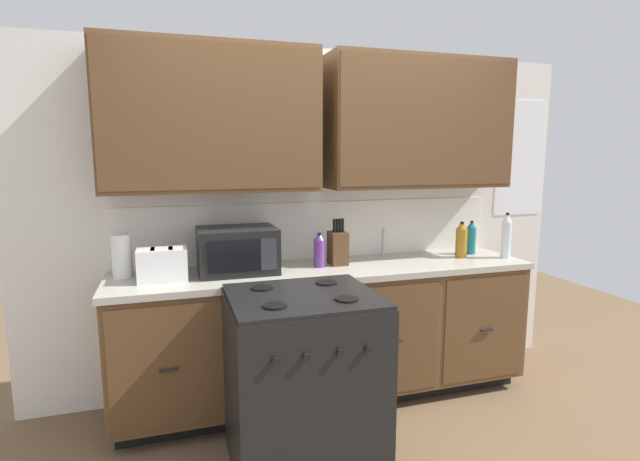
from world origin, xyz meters
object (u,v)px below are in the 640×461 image
Objects in this scene: bottle_teal at (471,238)px; knife_block at (338,247)px; bottle_amber at (461,240)px; bottle_violet at (319,250)px; paper_towel_roll at (122,256)px; bottle_clear at (506,236)px; microwave at (237,250)px; toaster at (162,264)px; stove_range at (303,380)px.

knife_block is at bearing -177.89° from bottle_teal.
bottle_teal is 0.96× the size of bottle_amber.
bottle_amber is (1.06, -0.02, 0.01)m from bottle_violet.
paper_towel_roll is 0.80× the size of bottle_clear.
bottle_teal reaches higher than bottle_violet.
bottle_teal is 1.09× the size of bottle_violet.
microwave is 1.89m from bottle_clear.
bottle_violet is at bearing 178.92° from bottle_amber.
microwave is 1.86× the size of bottle_amber.
bottle_amber is (2.26, -0.11, -0.00)m from paper_towel_roll.
toaster is 0.28m from paper_towel_roll.
paper_towel_roll is at bearing 147.21° from toaster.
toaster is 1.12m from knife_block.
stove_range is at bearing -70.29° from microwave.
microwave is 0.45m from toaster.
bottle_amber is (0.92, -0.05, 0.01)m from knife_block.
paper_towel_roll is (-1.35, 0.06, 0.01)m from knife_block.
paper_towel_roll is 1.05× the size of bottle_teal.
bottle_violet reaches higher than stove_range.
knife_block is at bearing 172.68° from bottle_clear.
knife_block is 0.14m from bottle_violet.
knife_block reaches higher than bottle_violet.
knife_block reaches higher than bottle_amber.
microwave is 0.53m from bottle_violet.
bottle_amber is at bearing -1.08° from bottle_violet.
bottle_violet is at bearing 65.91° from stove_range.
microwave is 1.55× the size of knife_block.
bottle_clear reaches higher than bottle_teal.
paper_towel_roll reaches higher than stove_range.
bottle_teal is at bearing 128.20° from bottle_clear.
stove_range is at bearing -154.09° from bottle_teal.
stove_range is at bearing -39.15° from paper_towel_roll.
stove_range is 0.99m from knife_block.
toaster is 2.03m from bottle_amber.
paper_towel_roll is 2.57m from bottle_clear.
stove_range is at bearing -162.16° from bottle_clear.
bottle_violet is at bearing 3.23° from toaster.
bottle_teal is at bearing 3.45° from bottle_violet.
bottle_violet is at bearing -166.48° from knife_block.
bottle_teal is at bearing -0.49° from paper_towel_roll.
bottle_clear reaches higher than knife_block.
toaster is 0.87× the size of bottle_clear.
toaster is 1.14× the size of bottle_teal.
toaster is 1.08× the size of paper_towel_roll.
bottle_violet is at bearing -176.55° from bottle_teal.
stove_range is 4.19× the size of bottle_violet.
toaster is 1.09× the size of bottle_amber.
microwave reaches higher than toaster.
paper_towel_roll is (-0.68, 0.08, -0.01)m from microwave.
bottle_clear is at bearing -4.82° from paper_towel_roll.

